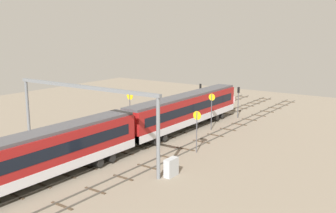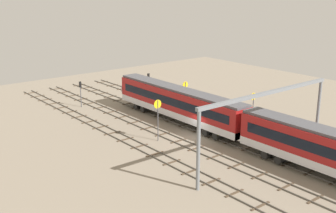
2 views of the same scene
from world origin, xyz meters
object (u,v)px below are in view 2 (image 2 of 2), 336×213
signal_light_trackside_approach (148,84)px  relay_cabinet (310,133)px  train (243,125)px  speed_sign_mid_trackside (253,104)px  speed_sign_near_foreground (185,93)px  signal_light_trackside_departure (80,90)px  speed_sign_far_trackside (158,113)px  overhead_gantry (267,108)px

signal_light_trackside_approach → relay_cabinet: 27.01m
train → speed_sign_mid_trackside: 7.57m
speed_sign_near_foreground → signal_light_trackside_departure: bearing=35.6°
relay_cabinet → signal_light_trackside_departure: bearing=25.8°
speed_sign_near_foreground → speed_sign_far_trackside: bearing=121.7°
overhead_gantry → speed_sign_far_trackside: overhead_gantry is taller
train → relay_cabinet: train is taller
speed_sign_near_foreground → signal_light_trackside_departure: (13.71, 9.80, -0.64)m
speed_sign_mid_trackside → speed_sign_far_trackside: bearing=73.6°
overhead_gantry → signal_light_trackside_approach: (27.58, -4.88, -3.02)m
speed_sign_near_foreground → relay_cabinet: bearing=-163.2°
speed_sign_near_foreground → train: bearing=167.8°
train → relay_cabinet: (-3.79, -8.26, -1.77)m
speed_sign_far_trackside → signal_light_trackside_departure: speed_sign_far_trackside is taller
speed_sign_far_trackside → relay_cabinet: 19.04m
speed_sign_near_foreground → relay_cabinet: (-17.49, -5.30, -2.45)m
speed_sign_mid_trackside → speed_sign_far_trackside: speed_sign_far_trackside is taller
signal_light_trackside_departure → signal_light_trackside_approach: bearing=-116.6°
signal_light_trackside_departure → relay_cabinet: 34.71m
speed_sign_far_trackside → signal_light_trackside_departure: (19.65, 0.19, -0.82)m
overhead_gantry → relay_cabinet: 11.68m
speed_sign_far_trackside → train: bearing=-139.4°
signal_light_trackside_approach → speed_sign_near_foreground: bearing=-179.1°
signal_light_trackside_approach → overhead_gantry: bearing=170.0°
train → speed_sign_near_foreground: (13.70, -2.96, 0.68)m
speed_sign_far_trackside → signal_light_trackside_approach: size_ratio=1.06×
signal_light_trackside_departure → relay_cabinet: bearing=-154.2°
overhead_gantry → relay_cabinet: bearing=-83.3°
train → relay_cabinet: 9.26m
speed_sign_near_foreground → speed_sign_far_trackside: speed_sign_far_trackside is taller
speed_sign_far_trackside → overhead_gantry: bearing=-160.2°
overhead_gantry → signal_light_trackside_departure: overhead_gantry is taller
speed_sign_far_trackside → speed_sign_near_foreground: bearing=-58.3°
overhead_gantry → signal_light_trackside_departure: 32.96m
signal_light_trackside_approach → signal_light_trackside_departure: 10.82m
speed_sign_near_foreground → signal_light_trackside_departure: speed_sign_near_foreground is taller
train → signal_light_trackside_departure: (27.41, 6.84, 0.05)m
signal_light_trackside_departure → train: bearing=-166.0°
speed_sign_far_trackside → relay_cabinet: size_ratio=2.95×
train → signal_light_trackside_departure: 28.25m
train → overhead_gantry: (-5.01, 2.06, 3.56)m
signal_light_trackside_departure → relay_cabinet: (-31.20, -15.10, -1.82)m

